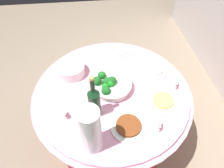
# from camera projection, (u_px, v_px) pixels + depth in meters

# --- Properties ---
(ground_plane) EXTENTS (6.00, 6.00, 0.00)m
(ground_plane) POSITION_uv_depth(u_px,v_px,m) (112.00, 135.00, 1.93)
(ground_plane) COLOR gray
(buffet_table) EXTENTS (1.16, 1.16, 0.74)m
(buffet_table) POSITION_uv_depth(u_px,v_px,m) (112.00, 116.00, 1.65)
(buffet_table) COLOR maroon
(buffet_table) RESTS_ON ground_plane
(broccoli_bowl) EXTENTS (0.28, 0.28, 0.12)m
(broccoli_bowl) POSITION_uv_depth(u_px,v_px,m) (110.00, 85.00, 1.34)
(broccoli_bowl) COLOR white
(broccoli_bowl) RESTS_ON buffet_table
(plate_stack) EXTENTS (0.21, 0.21, 0.08)m
(plate_stack) POSITION_uv_depth(u_px,v_px,m) (71.00, 70.00, 1.45)
(plate_stack) COLOR white
(plate_stack) RESTS_ON buffet_table
(wine_bottle) EXTENTS (0.07, 0.07, 0.34)m
(wine_bottle) POSITION_uv_depth(u_px,v_px,m) (94.00, 101.00, 1.14)
(wine_bottle) COLOR #12351A
(wine_bottle) RESTS_ON buffet_table
(decorative_fruit_vase) EXTENTS (0.11, 0.11, 0.34)m
(decorative_fruit_vase) POSITION_uv_depth(u_px,v_px,m) (91.00, 132.00, 0.98)
(decorative_fruit_vase) COLOR silver
(decorative_fruit_vase) RESTS_ON buffet_table
(serving_tongs) EXTENTS (0.09, 0.17, 0.01)m
(serving_tongs) POSITION_uv_depth(u_px,v_px,m) (126.00, 55.00, 1.62)
(serving_tongs) COLOR silver
(serving_tongs) RESTS_ON buffet_table
(food_plate_stir_fry) EXTENTS (0.22, 0.22, 0.03)m
(food_plate_stir_fry) POSITION_uv_depth(u_px,v_px,m) (128.00, 126.00, 1.16)
(food_plate_stir_fry) COLOR white
(food_plate_stir_fry) RESTS_ON buffet_table
(food_plate_noodles) EXTENTS (0.22, 0.22, 0.03)m
(food_plate_noodles) POSITION_uv_depth(u_px,v_px,m) (163.00, 101.00, 1.29)
(food_plate_noodles) COLOR white
(food_plate_noodles) RESTS_ON buffet_table
(food_plate_rice) EXTENTS (0.22, 0.22, 0.04)m
(food_plate_rice) POSITION_uv_depth(u_px,v_px,m) (153.00, 70.00, 1.48)
(food_plate_rice) COLOR white
(food_plate_rice) RESTS_ON buffet_table
(label_placard_front) EXTENTS (0.05, 0.03, 0.05)m
(label_placard_front) POSITION_uv_depth(u_px,v_px,m) (176.00, 84.00, 1.36)
(label_placard_front) COLOR white
(label_placard_front) RESTS_ON buffet_table
(label_placard_mid) EXTENTS (0.05, 0.03, 0.05)m
(label_placard_mid) POSITION_uv_depth(u_px,v_px,m) (65.00, 114.00, 1.20)
(label_placard_mid) COLOR white
(label_placard_mid) RESTS_ON buffet_table
(label_placard_rear) EXTENTS (0.05, 0.03, 0.05)m
(label_placard_rear) POSITION_uv_depth(u_px,v_px,m) (160.00, 126.00, 1.14)
(label_placard_rear) COLOR white
(label_placard_rear) RESTS_ON buffet_table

